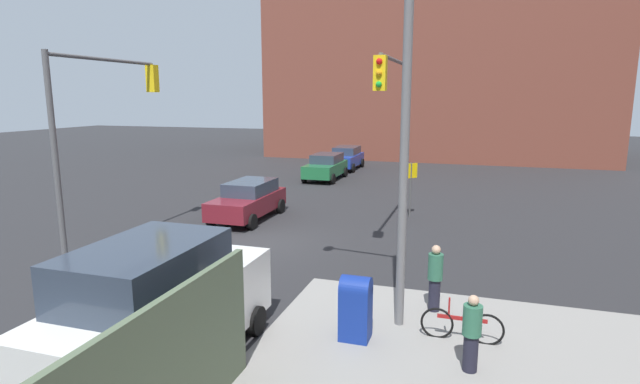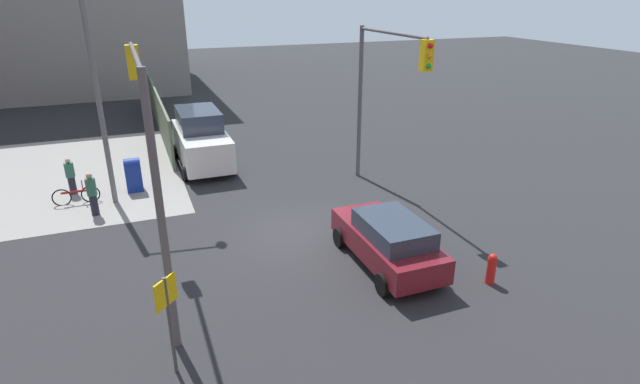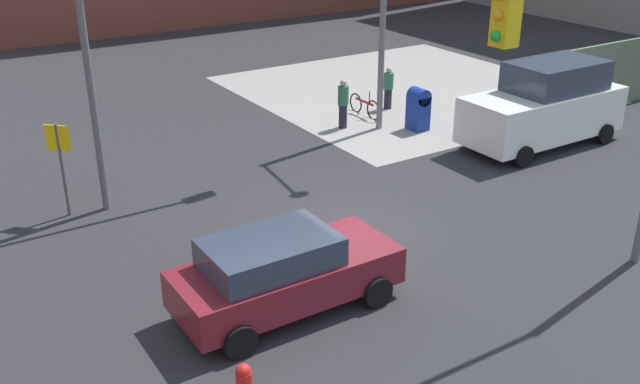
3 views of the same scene
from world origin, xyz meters
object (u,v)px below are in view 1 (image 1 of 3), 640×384
object	(u,v)px
van_white_delivery	(160,309)
pedestrian_crossing	(435,277)
bicycle_leaning_on_fence	(462,326)
street_lamp_corner	(389,119)
sedan_green	(326,166)
hatchback_maroon	(248,200)
fire_hydrant	(224,196)
mailbox_blue	(356,306)
traffic_signal_se_corner	(100,114)
traffic_signal_nw_corner	(398,111)
sedan_blue	(346,158)
pedestrian_waiting	(472,333)

from	to	relation	value
van_white_delivery	pedestrian_crossing	bearing A→B (deg)	133.00
van_white_delivery	bicycle_leaning_on_fence	bearing A→B (deg)	118.94
street_lamp_corner	sedan_green	world-z (taller)	street_lamp_corner
hatchback_maroon	bicycle_leaning_on_fence	distance (m)	12.55
street_lamp_corner	fire_hydrant	distance (m)	14.62
mailbox_blue	fire_hydrant	bearing A→B (deg)	-140.60
sedan_green	van_white_delivery	xyz separation A→B (m)	(22.54, 3.61, 0.44)
van_white_delivery	hatchback_maroon	bearing A→B (deg)	-162.07
traffic_signal_se_corner	van_white_delivery	xyz separation A→B (m)	(6.07, 6.30, -3.34)
hatchback_maroon	bicycle_leaning_on_fence	xyz separation A→B (m)	(8.59, 9.14, -0.50)
traffic_signal_nw_corner	pedestrian_crossing	bearing A→B (deg)	17.66
sedan_blue	street_lamp_corner	bearing A→B (deg)	16.72
pedestrian_waiting	bicycle_leaning_on_fence	size ratio (longest dim) A/B	0.88
traffic_signal_nw_corner	sedan_green	distance (m)	13.99
street_lamp_corner	bicycle_leaning_on_fence	bearing A→B (deg)	75.76
sedan_green	bicycle_leaning_on_fence	distance (m)	21.54
traffic_signal_nw_corner	van_white_delivery	world-z (taller)	traffic_signal_nw_corner
fire_hydrant	pedestrian_waiting	size ratio (longest dim) A/B	0.61
fire_hydrant	van_white_delivery	bearing A→B (deg)	23.83
traffic_signal_nw_corner	pedestrian_crossing	size ratio (longest dim) A/B	3.89
traffic_signal_nw_corner	fire_hydrant	bearing A→B (deg)	-108.55
bicycle_leaning_on_fence	pedestrian_crossing	bearing A→B (deg)	-153.54
sedan_blue	bicycle_leaning_on_fence	size ratio (longest dim) A/B	2.43
mailbox_blue	sedan_green	xyz separation A→B (m)	(-20.16, -6.81, 0.08)
pedestrian_waiting	bicycle_leaning_on_fence	bearing A→B (deg)	102.76
sedan_blue	van_white_delivery	world-z (taller)	van_white_delivery
sedan_green	van_white_delivery	world-z (taller)	van_white_delivery
sedan_blue	bicycle_leaning_on_fence	distance (m)	26.05
traffic_signal_nw_corner	mailbox_blue	distance (m)	9.17
hatchback_maroon	bicycle_leaning_on_fence	world-z (taller)	hatchback_maroon
van_white_delivery	bicycle_leaning_on_fence	world-z (taller)	van_white_delivery
van_white_delivery	bicycle_leaning_on_fence	xyz separation A→B (m)	(-2.98, 5.40, -0.93)
street_lamp_corner	fire_hydrant	world-z (taller)	street_lamp_corner
bicycle_leaning_on_fence	hatchback_maroon	bearing A→B (deg)	-133.22
traffic_signal_se_corner	pedestrian_crossing	world-z (taller)	traffic_signal_se_corner
sedan_green	van_white_delivery	distance (m)	22.83
mailbox_blue	van_white_delivery	distance (m)	4.02
traffic_signal_se_corner	sedan_green	size ratio (longest dim) A/B	1.52
sedan_green	traffic_signal_nw_corner	bearing A→B (deg)	27.96
traffic_signal_se_corner	pedestrian_crossing	bearing A→B (deg)	81.31
fire_hydrant	sedan_green	xyz separation A→B (m)	(-8.96, 2.39, 0.36)
traffic_signal_nw_corner	pedestrian_waiting	world-z (taller)	traffic_signal_nw_corner
traffic_signal_nw_corner	van_white_delivery	bearing A→B (deg)	-14.21
van_white_delivery	pedestrian_crossing	world-z (taller)	van_white_delivery
van_white_delivery	pedestrian_crossing	xyz separation A→B (m)	(-4.38, 4.70, -0.41)
traffic_signal_se_corner	pedestrian_waiting	xyz separation A→B (m)	(4.28, 11.90, -3.82)
mailbox_blue	pedestrian_crossing	size ratio (longest dim) A/B	0.85
pedestrian_crossing	fire_hydrant	bearing A→B (deg)	72.84
traffic_signal_nw_corner	van_white_delivery	xyz separation A→B (m)	(10.66, -2.70, -3.40)
fire_hydrant	pedestrian_waiting	distance (m)	16.55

